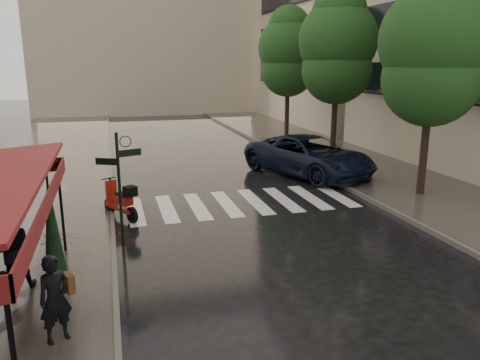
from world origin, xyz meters
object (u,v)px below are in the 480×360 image
pedestrian_with_umbrella (51,255)px  pedestrian_terrace (11,249)px  parked_car (309,156)px  scooter (121,201)px  parasol_back (52,230)px

pedestrian_with_umbrella → pedestrian_terrace: 2.66m
pedestrian_with_umbrella → parked_car: pedestrian_with_umbrella is taller
pedestrian_with_umbrella → scooter: pedestrian_with_umbrella is taller
parasol_back → scooter: bearing=73.1°
pedestrian_with_umbrella → parasol_back: size_ratio=0.95×
scooter → pedestrian_with_umbrella: bearing=-130.0°
pedestrian_with_umbrella → scooter: 7.03m
pedestrian_with_umbrella → parasol_back: 1.99m
scooter → parasol_back: size_ratio=0.66×
pedestrian_with_umbrella → parked_car: bearing=21.2°
pedestrian_terrace → parked_car: 13.49m
pedestrian_terrace → scooter: (2.37, 4.49, -0.44)m
scooter → parasol_back: parasol_back is taller
parasol_back → pedestrian_terrace: bearing=158.3°
scooter → parasol_back: 5.15m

